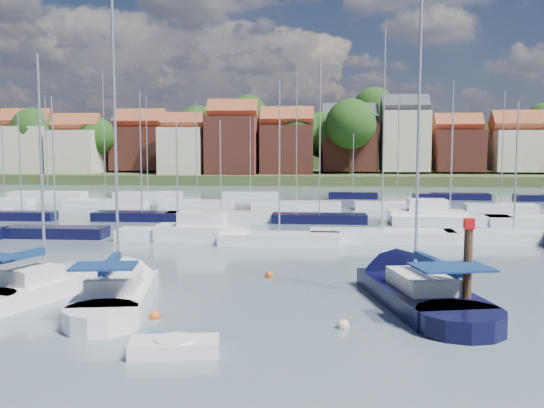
{
  "coord_description": "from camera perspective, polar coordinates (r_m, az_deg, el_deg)",
  "views": [
    {
      "loc": [
        3.72,
        -25.0,
        7.2
      ],
      "look_at": [
        0.48,
        14.0,
        3.42
      ],
      "focal_mm": 40.0,
      "sensor_mm": 36.0,
      "label": 1
    }
  ],
  "objects": [
    {
      "name": "buoy_d",
      "position": [
        24.63,
        6.72,
        -11.52
      ],
      "size": [
        0.51,
        0.51,
        0.51
      ],
      "primitive_type": "sphere",
      "color": "beige",
      "rests_on": "ground"
    },
    {
      "name": "marina_field",
      "position": [
        60.56,
        3.0,
        -0.9
      ],
      "size": [
        79.62,
        41.41,
        15.93
      ],
      "color": "white",
      "rests_on": "ground"
    },
    {
      "name": "buoy_c",
      "position": [
        26.25,
        -10.97,
        -10.5
      ],
      "size": [
        0.5,
        0.5,
        0.5
      ],
      "primitive_type": "sphere",
      "color": "#D85914",
      "rests_on": "ground"
    },
    {
      "name": "buoy_e",
      "position": [
        33.48,
        -0.27,
        -6.9
      ],
      "size": [
        0.45,
        0.45,
        0.45
      ],
      "primitive_type": "sphere",
      "color": "#D85914",
      "rests_on": "ground"
    },
    {
      "name": "sailboat_centre",
      "position": [
        29.86,
        -13.92,
        -7.9
      ],
      "size": [
        4.74,
        11.56,
        15.27
      ],
      "rotation": [
        0.0,
        0.0,
        1.73
      ],
      "color": "white",
      "rests_on": "ground"
    },
    {
      "name": "ground",
      "position": [
        65.51,
        1.46,
        -0.79
      ],
      "size": [
        260.0,
        260.0,
        0.0
      ],
      "primitive_type": "plane",
      "color": "#4A5C64",
      "rests_on": "ground"
    },
    {
      "name": "tender",
      "position": [
        21.78,
        -9.16,
        -13.15
      ],
      "size": [
        3.27,
        1.92,
        0.67
      ],
      "rotation": [
        0.0,
        0.0,
        0.17
      ],
      "color": "white",
      "rests_on": "ground"
    },
    {
      "name": "timber_piling",
      "position": [
        26.89,
        17.88,
        -7.78
      ],
      "size": [
        0.4,
        0.4,
        6.44
      ],
      "color": "#4C331E",
      "rests_on": "ground"
    },
    {
      "name": "buoy_f",
      "position": [
        25.44,
        16.48,
        -11.16
      ],
      "size": [
        0.47,
        0.47,
        0.47
      ],
      "primitive_type": "sphere",
      "color": "#D85914",
      "rests_on": "ground"
    },
    {
      "name": "far_shore_town",
      "position": [
        157.7,
        4.22,
        4.57
      ],
      "size": [
        212.46,
        90.0,
        22.27
      ],
      "color": "#3E4E27",
      "rests_on": "ground"
    },
    {
      "name": "sailboat_left",
      "position": [
        31.57,
        -19.96,
        -7.31
      ],
      "size": [
        5.36,
        9.27,
        12.37
      ],
      "rotation": [
        0.0,
        0.0,
        1.22
      ],
      "color": "white",
      "rests_on": "ground"
    },
    {
      "name": "sailboat_navy",
      "position": [
        30.44,
        12.43,
        -7.62
      ],
      "size": [
        6.35,
        13.74,
        18.32
      ],
      "rotation": [
        0.0,
        0.0,
        1.79
      ],
      "color": "black",
      "rests_on": "ground"
    }
  ]
}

